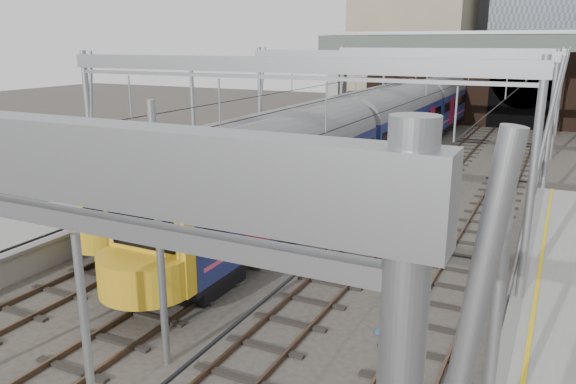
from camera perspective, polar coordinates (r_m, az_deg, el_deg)
The scene contains 8 objects.
tracks at distance 26.44m, azimuth 5.46°, elevation -3.33°, with size 14.40×80.00×0.22m.
overhead_line at distance 31.31m, azimuth 10.11°, elevation 11.60°, with size 16.80×80.00×8.00m.
retaining_wall at distance 61.02m, azimuth 19.58°, elevation 10.44°, with size 28.00×2.75×9.00m.
overbridge at distance 55.22m, azimuth 17.58°, elevation 13.26°, with size 28.00×3.00×9.25m.
train_main at distance 49.65m, azimuth 13.67°, elevation 8.09°, with size 3.11×71.90×5.25m.
train_second at distance 47.92m, azimuth 8.15°, elevation 7.78°, with size 2.64×61.08×4.60m.
equip_cover_b at distance 19.15m, azimuth -12.80°, elevation -10.97°, with size 0.74×0.52×0.09m, color #1756B0.
equip_cover_c at distance 17.32m, azimuth 10.55°, elevation -13.77°, with size 0.83×0.59×0.10m, color #1756B0.
Camera 1 is at (8.80, -8.51, 8.32)m, focal length 35.00 mm.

